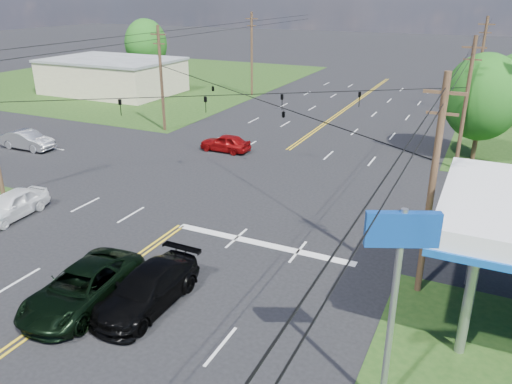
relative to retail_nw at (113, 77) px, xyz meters
The scene contains 19 objects.
ground 37.26m from the retail_nw, 36.25° to the right, with size 280.00×280.00×0.00m, color black.
grass_nw 11.36m from the retail_nw, 116.57° to the left, with size 46.00×48.00×0.03m, color #1B3A12.
stop_bar 46.14m from the retail_nw, 40.60° to the right, with size 10.00×0.50×0.02m, color silver.
retail_nw is the anchor object (origin of this frame).
pole_se 53.09m from the retail_nw, 35.79° to the right, with size 1.60×0.28×9.50m.
pole_nw 21.60m from the retail_nw, 37.41° to the right, with size 1.60×0.28×9.50m.
pole_ne 45.02m from the retail_nw, 16.82° to the right, with size 1.60×0.28×9.50m.
pole_left_far 18.30m from the retail_nw, 19.44° to the left, with size 1.60×0.28×10.00m.
pole_right_far 43.53m from the retail_nw, ahead, with size 1.60×0.28×10.00m.
span_wire_signals 37.42m from the retail_nw, 36.25° to the right, with size 26.00×18.00×1.13m.
power_lines 38.98m from the retail_nw, 38.66° to the right, with size 26.04×100.00×0.64m.
tree_right_a 45.21m from the retail_nw, 12.80° to the right, with size 5.70×5.70×8.18m.
tree_far_l 10.69m from the retail_nw, 101.31° to the left, with size 6.08×6.08×8.72m.
pickup_dkgreen 48.80m from the retail_nw, 51.30° to the right, with size 2.73×5.92×1.64m, color black.
suv_black 49.59m from the retail_nw, 48.27° to the right, with size 2.25×5.54×1.61m, color black.
pickup_white 38.99m from the retail_nw, 58.26° to the right, with size 1.83×4.56×1.55m, color white.
sedan_silver 25.24m from the retail_nw, 65.82° to the right, with size 1.65×4.72×1.56m, color #98989C.
sedan_red 30.37m from the retail_nw, 32.94° to the right, with size 1.69×4.20×1.43m, color maroon.
polesign_se 57.74m from the retail_nw, 41.76° to the right, with size 1.94×1.05×6.87m.
Camera 1 is at (14.61, -16.99, 12.22)m, focal length 35.00 mm.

